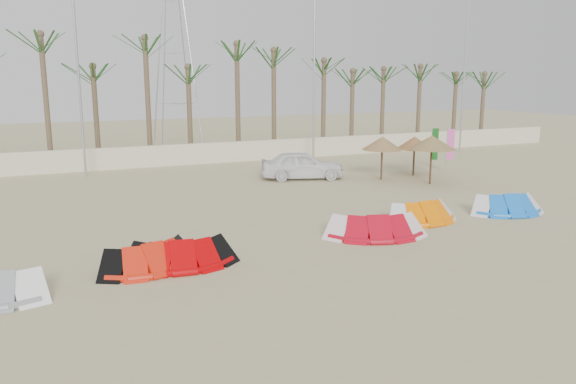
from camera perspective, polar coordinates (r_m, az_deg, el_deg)
name	(u,v)px	position (r m, az deg, el deg)	size (l,w,h in m)	color
ground	(376,279)	(15.78, 8.96, -8.71)	(120.00, 120.00, 0.00)	tan
boundary_wall	(184,154)	(35.64, -10.49, 3.77)	(60.00, 0.30, 1.30)	beige
palm_line	(186,60)	(36.94, -10.37, 13.07)	(52.00, 4.00, 7.70)	brown
lamp_b	(79,70)	(32.44, -20.48, 11.54)	(1.25, 0.14, 11.00)	#A5A8AD
lamp_c	(315,71)	(36.18, 2.72, 12.20)	(1.25, 0.14, 11.00)	#A5A8AD
lamp_d	(465,71)	(42.91, 17.52, 11.61)	(1.25, 0.14, 11.00)	#A5A8AD
pylon	(178,152)	(41.75, -11.06, 4.00)	(3.00, 3.00, 14.00)	#A5A8AD
kite_red_left	(149,254)	(16.83, -13.93, -6.11)	(3.27, 2.16, 0.90)	red
kite_red_mid	(178,250)	(16.97, -11.07, -5.82)	(3.34, 1.80, 0.90)	#B10003
kite_red_right	(371,224)	(19.77, 8.40, -3.20)	(3.74, 2.40, 0.90)	#B3081A
kite_orange	(419,210)	(22.09, 13.17, -1.81)	(2.97, 1.58, 0.90)	#F97300
kite_blue	(503,203)	(24.39, 21.00, -1.02)	(3.23, 2.10, 0.90)	blue
parasol_left	(382,143)	(30.25, 9.56, 4.90)	(2.15, 2.15, 2.31)	#4C331E
parasol_mid	(432,142)	(29.46, 14.41, 4.90)	(2.38, 2.38, 2.50)	#4C331E
parasol_right	(415,143)	(31.90, 12.74, 4.90)	(2.02, 2.02, 2.19)	#4C331E
flag_pink	(449,145)	(33.25, 16.06, 4.57)	(0.44, 0.16, 2.67)	#A5A8AD
flag_green	(434,146)	(32.65, 14.60, 4.59)	(0.45, 0.07, 2.74)	#A5A8AD
car	(302,165)	(30.19, 1.44, 2.75)	(1.79, 4.44, 1.51)	white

